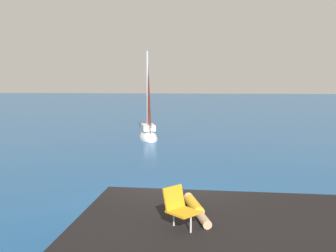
{
  "coord_description": "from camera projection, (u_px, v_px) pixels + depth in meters",
  "views": [
    {
      "loc": [
        0.64,
        -11.43,
        3.98
      ],
      "look_at": [
        -1.03,
        10.61,
        1.2
      ],
      "focal_mm": 42.6,
      "sensor_mm": 36.0,
      "label": 1
    }
  ],
  "objects": [
    {
      "name": "ground_plane",
      "position": [
        176.0,
        211.0,
        11.85
      ],
      "size": [
        160.0,
        160.0,
        0.0
      ],
      "primitive_type": "plane",
      "color": "navy"
    },
    {
      "name": "shore_ledge",
      "position": [
        224.0,
        247.0,
        8.12
      ],
      "size": [
        6.35,
        4.83,
        1.03
      ],
      "primitive_type": "cube",
      "rotation": [
        0.0,
        0.0,
        -0.05
      ],
      "color": "black",
      "rests_on": "ground"
    },
    {
      "name": "boulder_seaward",
      "position": [
        181.0,
        230.0,
        10.33
      ],
      "size": [
        1.85,
        1.83,
        1.12
      ],
      "primitive_type": "cube",
      "rotation": [
        -0.1,
        -0.19,
        2.52
      ],
      "color": "black",
      "rests_on": "ground"
    },
    {
      "name": "boulder_inland",
      "position": [
        237.0,
        228.0,
        10.51
      ],
      "size": [
        1.67,
        1.34,
        0.99
      ],
      "primitive_type": "cube",
      "rotation": [
        -0.01,
        0.14,
        3.0
      ],
      "color": "black",
      "rests_on": "ground"
    },
    {
      "name": "sailboat_near",
      "position": [
        148.0,
        133.0,
        25.43
      ],
      "size": [
        1.88,
        3.37,
        6.09
      ],
      "rotation": [
        0.0,
        0.0,
        1.83
      ],
      "color": "white",
      "rests_on": "ground"
    },
    {
      "name": "person_sunbather",
      "position": [
        195.0,
        208.0,
        8.61
      ],
      "size": [
        0.61,
        1.73,
        0.25
      ],
      "rotation": [
        0.0,
        0.0,
        4.96
      ],
      "color": "gold",
      "rests_on": "shore_ledge"
    },
    {
      "name": "beach_chair",
      "position": [
        179.0,
        206.0,
        7.72
      ],
      "size": [
        0.76,
        0.76,
        0.8
      ],
      "rotation": [
        0.0,
        0.0,
        5.53
      ],
      "color": "orange",
      "rests_on": "shore_ledge"
    }
  ]
}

